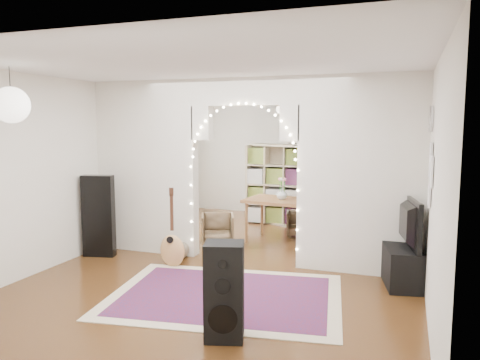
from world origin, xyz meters
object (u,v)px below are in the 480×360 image
(acoustic_guitar, at_px, (172,238))
(dining_table, at_px, (282,203))
(floor_speaker, at_px, (224,291))
(bookcase, at_px, (285,185))
(dining_chair_left, at_px, (218,229))
(dining_chair_right, at_px, (300,224))
(media_console, at_px, (400,264))

(acoustic_guitar, xyz_separation_m, dining_table, (1.13, 1.85, 0.26))
(floor_speaker, distance_m, bookcase, 5.18)
(dining_chair_left, height_order, dining_chair_right, dining_chair_left)
(acoustic_guitar, relative_size, dining_table, 0.75)
(floor_speaker, bearing_deg, acoustic_guitar, 113.11)
(acoustic_guitar, bearing_deg, dining_chair_right, 46.19)
(acoustic_guitar, xyz_separation_m, dining_chair_right, (1.34, 2.41, -0.19))
(media_console, bearing_deg, bookcase, 116.61)
(floor_speaker, xyz_separation_m, dining_chair_right, (-0.20, 4.27, -0.24))
(bookcase, bearing_deg, dining_table, -56.57)
(media_console, bearing_deg, acoustic_guitar, 175.77)
(media_console, distance_m, dining_chair_left, 3.15)
(acoustic_guitar, height_order, media_console, acoustic_guitar)
(media_console, distance_m, dining_table, 2.48)
(dining_chair_right, bearing_deg, floor_speaker, -100.59)
(media_console, bearing_deg, dining_chair_right, 119.44)
(acoustic_guitar, height_order, dining_chair_left, acoustic_guitar)
(dining_chair_left, bearing_deg, acoustic_guitar, -117.51)
(bookcase, xyz_separation_m, dining_chair_right, (0.50, -0.86, -0.58))
(acoustic_guitar, xyz_separation_m, bookcase, (0.84, 3.27, 0.39))
(media_console, relative_size, dining_table, 0.77)
(dining_table, height_order, dining_chair_right, dining_table)
(floor_speaker, relative_size, bookcase, 0.58)
(dining_chair_left, bearing_deg, floor_speaker, -89.69)
(floor_speaker, bearing_deg, bookcase, 81.29)
(media_console, height_order, dining_table, dining_table)
(floor_speaker, relative_size, dining_table, 0.73)
(media_console, height_order, dining_chair_right, media_console)
(bookcase, relative_size, dining_table, 1.25)
(acoustic_guitar, xyz_separation_m, dining_chair_left, (0.11, 1.44, -0.17))
(dining_chair_left, xyz_separation_m, dining_chair_right, (1.23, 0.98, -0.02))
(bookcase, bearing_deg, dining_chair_right, -38.05)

